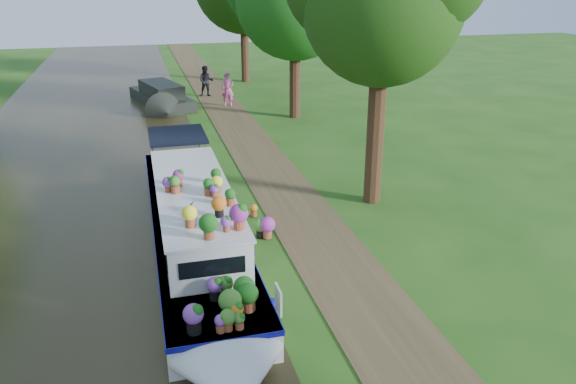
{
  "coord_description": "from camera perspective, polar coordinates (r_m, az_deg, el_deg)",
  "views": [
    {
      "loc": [
        -3.4,
        -13.05,
        7.1
      ],
      "look_at": [
        0.45,
        1.31,
        1.3
      ],
      "focal_mm": 35.0,
      "sensor_mm": 36.0,
      "label": 1
    }
  ],
  "objects": [
    {
      "name": "towpath",
      "position": [
        15.54,
        3.93,
        -5.85
      ],
      "size": [
        2.2,
        100.0,
        0.03
      ],
      "primitive_type": "cube",
      "color": "#4A3C22",
      "rests_on": "ground"
    },
    {
      "name": "pedestrian_dark",
      "position": [
        35.27,
        -8.31,
        11.08
      ],
      "size": [
        0.99,
        0.83,
        1.85
      ],
      "primitive_type": "imported",
      "rotation": [
        0.0,
        0.0,
        -0.15
      ],
      "color": "black",
      "rests_on": "towpath"
    },
    {
      "name": "plant_boat",
      "position": [
        15.23,
        -9.38,
        -3.2
      ],
      "size": [
        2.29,
        13.52,
        2.27
      ],
      "color": "silver",
      "rests_on": "canal_water"
    },
    {
      "name": "canal_water",
      "position": [
        15.08,
        -23.29,
        -8.66
      ],
      "size": [
        10.0,
        100.0,
        0.02
      ],
      "primitive_type": "cube",
      "color": "black",
      "rests_on": "ground"
    },
    {
      "name": "ground",
      "position": [
        15.24,
        -0.38,
        -6.45
      ],
      "size": [
        100.0,
        100.0,
        0.0
      ],
      "primitive_type": "plane",
      "color": "#225014",
      "rests_on": "ground"
    },
    {
      "name": "second_boat",
      "position": [
        33.22,
        -12.71,
        9.42
      ],
      "size": [
        3.55,
        7.24,
        1.33
      ],
      "rotation": [
        0.0,
        0.0,
        0.28
      ],
      "color": "black",
      "rests_on": "canal_water"
    },
    {
      "name": "pedestrian_pink",
      "position": [
        32.43,
        -6.14,
        10.32
      ],
      "size": [
        0.74,
        0.54,
        1.9
      ],
      "primitive_type": "imported",
      "rotation": [
        0.0,
        0.0,
        -0.13
      ],
      "color": "#DF5CAD",
      "rests_on": "towpath"
    },
    {
      "name": "verge_plant",
      "position": [
        17.42,
        -4.54,
        -2.11
      ],
      "size": [
        0.43,
        0.4,
        0.38
      ],
      "primitive_type": "imported",
      "rotation": [
        0.0,
        0.0,
        0.34
      ],
      "color": "#2A651E",
      "rests_on": "ground"
    }
  ]
}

